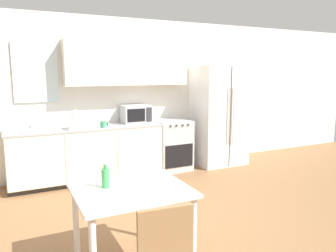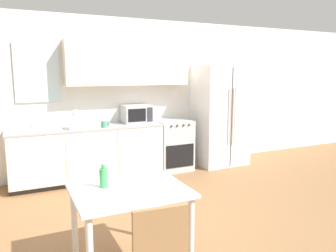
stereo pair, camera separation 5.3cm
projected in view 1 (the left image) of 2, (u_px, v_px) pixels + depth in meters
ground_plane at (154, 221)px, 3.93m from camera, size 12.00×12.00×0.00m
wall_back at (107, 90)px, 5.64m from camera, size 12.00×0.38×2.70m
kitchen_counter at (88, 154)px, 5.35m from camera, size 2.44×0.64×0.90m
oven_range at (171, 145)px, 6.00m from camera, size 0.62×0.65×0.91m
refrigerator at (219, 115)px, 6.32m from camera, size 0.94×0.76×1.90m
kitchen_sink at (41, 129)px, 4.98m from camera, size 0.57×0.39×0.23m
microwave at (136, 114)px, 5.72m from camera, size 0.49×0.37×0.30m
coffee_mug at (104, 124)px, 5.21m from camera, size 0.13×0.09×0.10m
grocery_bag_0 at (76, 121)px, 5.02m from camera, size 0.24×0.21×0.30m
dining_table at (132, 201)px, 2.90m from camera, size 0.99×0.81×0.76m
drink_bottle at (106, 177)px, 2.89m from camera, size 0.07×0.07×0.23m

